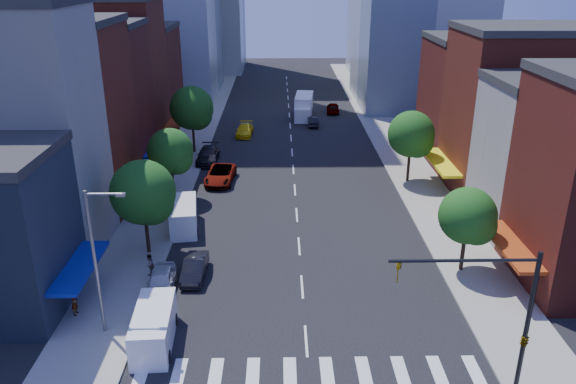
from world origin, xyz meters
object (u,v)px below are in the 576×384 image
(cargo_van_near, at_px, (153,329))
(pedestrian_far, at_px, (149,264))
(parked_car_rear, at_px, (208,155))
(traffic_car_far, at_px, (333,108))
(parked_car_front, at_px, (161,281))
(parked_car_second, at_px, (195,268))
(parked_car_third, at_px, (220,175))
(taxi, at_px, (245,130))
(pedestrian_near, at_px, (75,303))
(traffic_car_oncoming, at_px, (313,121))
(box_truck, at_px, (304,107))
(cargo_van_far, at_px, (184,217))

(cargo_van_near, relative_size, pedestrian_far, 3.39)
(parked_car_rear, height_order, cargo_van_near, cargo_van_near)
(traffic_car_far, bearing_deg, parked_car_front, 75.63)
(cargo_van_near, bearing_deg, parked_car_front, 93.63)
(parked_car_second, bearing_deg, parked_car_third, 90.95)
(taxi, height_order, pedestrian_near, pedestrian_near)
(traffic_car_oncoming, bearing_deg, box_truck, -79.74)
(parked_car_second, distance_m, box_truck, 46.18)
(parked_car_rear, distance_m, traffic_car_far, 27.82)
(traffic_car_oncoming, relative_size, box_truck, 0.48)
(pedestrian_near, bearing_deg, parked_car_front, -57.89)
(traffic_car_oncoming, xyz_separation_m, pedestrian_near, (-17.39, -45.15, 0.32))
(parked_car_front, xyz_separation_m, parked_car_third, (2.00, 20.65, 0.05))
(traffic_car_far, xyz_separation_m, pedestrian_near, (-20.86, -52.63, 0.20))
(parked_car_rear, bearing_deg, cargo_van_near, -87.84)
(parked_car_second, bearing_deg, traffic_car_far, 74.57)
(traffic_car_far, relative_size, box_truck, 0.55)
(parked_car_second, relative_size, taxi, 0.86)
(parked_car_second, distance_m, traffic_car_oncoming, 41.81)
(cargo_van_near, height_order, cargo_van_far, cargo_van_far)
(traffic_car_far, bearing_deg, parked_car_second, 77.17)
(pedestrian_far, bearing_deg, parked_car_rear, -161.14)
(cargo_van_near, height_order, pedestrian_near, cargo_van_near)
(parked_car_rear, distance_m, pedestrian_near, 30.30)
(traffic_car_far, xyz_separation_m, pedestrian_far, (-17.27, -47.78, 0.17))
(cargo_van_near, relative_size, box_truck, 0.65)
(pedestrian_far, bearing_deg, cargo_van_far, -167.29)
(parked_car_second, height_order, cargo_van_far, cargo_van_far)
(box_truck, bearing_deg, traffic_car_oncoming, -72.06)
(box_truck, bearing_deg, taxi, -125.44)
(parked_car_second, relative_size, parked_car_third, 0.74)
(cargo_van_far, height_order, traffic_car_oncoming, cargo_van_far)
(cargo_van_near, height_order, box_truck, box_truck)
(parked_car_front, bearing_deg, box_truck, 73.91)
(cargo_van_far, bearing_deg, parked_car_second, -83.74)
(traffic_car_oncoming, height_order, pedestrian_far, pedestrian_far)
(parked_car_second, xyz_separation_m, cargo_van_far, (-1.98, 7.84, 0.42))
(parked_car_rear, xyz_separation_m, cargo_van_near, (0.73, -32.91, 0.29))
(box_truck, bearing_deg, cargo_van_far, -101.74)
(pedestrian_near, bearing_deg, box_truck, -17.12)
(cargo_van_far, bearing_deg, cargo_van_near, -95.28)
(cargo_van_near, distance_m, traffic_car_oncoming, 49.58)
(cargo_van_far, bearing_deg, taxi, 74.98)
(parked_car_second, relative_size, pedestrian_near, 2.63)
(parked_car_front, distance_m, box_truck, 48.41)
(parked_car_rear, bearing_deg, pedestrian_near, -98.19)
(box_truck, relative_size, pedestrian_near, 5.01)
(pedestrian_far, bearing_deg, parked_car_second, 109.15)
(parked_car_third, bearing_deg, cargo_van_near, -88.60)
(box_truck, bearing_deg, traffic_car_far, 36.75)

